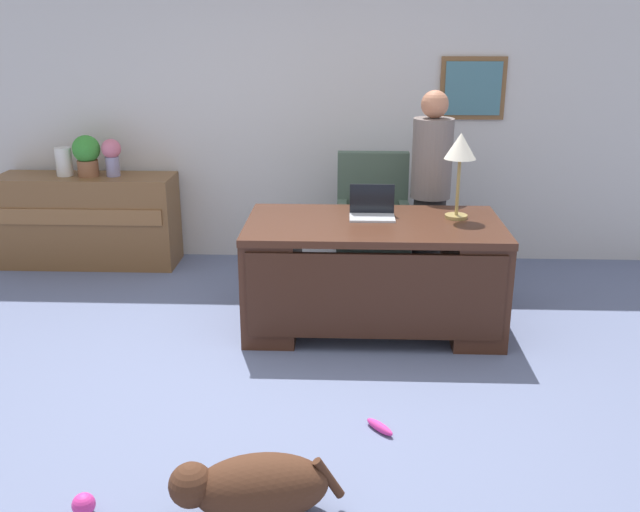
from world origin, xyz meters
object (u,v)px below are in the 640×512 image
laptop (372,209)px  vase_empty (64,162)px  desk_lamp (460,152)px  potted_plant (87,154)px  dog_toy_ball (84,504)px  armchair (372,225)px  dog_lying (253,487)px  vase_with_flowers (112,155)px  person_standing (430,190)px  credenza (89,220)px  desk (373,272)px  dog_toy_bone (380,427)px

laptop → vase_empty: size_ratio=1.29×
desk_lamp → potted_plant: desk_lamp is taller
vase_empty → dog_toy_ball: bearing=-68.7°
laptop → desk_lamp: size_ratio=0.53×
armchair → dog_lying: 3.18m
vase_with_flowers → vase_empty: 0.44m
vase_with_flowers → person_standing: bearing=-10.3°
desk_lamp → vase_with_flowers: desk_lamp is taller
laptop → credenza: bearing=155.1°
person_standing → vase_empty: (-3.17, 0.50, 0.11)m
dog_toy_ball → vase_with_flowers: bearing=104.7°
desk_lamp → person_standing: bearing=99.3°
desk → credenza: 2.85m
armchair → potted_plant: (-2.51, 0.31, 0.53)m
dog_toy_bone → credenza: bearing=133.2°
desk_lamp → dog_toy_bone: size_ratio=3.07×
desk → dog_toy_bone: (0.00, -1.37, -0.40)m
dog_lying → laptop: 2.42m
person_standing → laptop: person_standing is taller
vase_with_flowers → potted_plant: size_ratio=0.91×
armchair → dog_toy_ball: 3.44m
potted_plant → person_standing: bearing=-9.6°
person_standing → potted_plant: (-2.96, 0.50, 0.18)m
vase_empty → person_standing: bearing=-8.9°
credenza → dog_toy_ball: credenza is taller
dog_lying → dog_toy_bone: bearing=50.2°
vase_empty → dog_lying: bearing=-58.4°
vase_empty → dog_toy_ball: size_ratio=2.35×
dog_lying → potted_plant: 3.99m
person_standing → dog_toy_ball: size_ratio=15.35×
desk_lamp → vase_empty: desk_lamp is taller
vase_with_flowers → potted_plant: bearing=180.0°
potted_plant → dog_toy_ball: size_ratio=3.41×
person_standing → dog_lying: size_ratio=2.09×
person_standing → dog_toy_bone: 2.39m
dog_lying → credenza: bearing=119.6°
dog_lying → vase_empty: size_ratio=3.13×
laptop → dog_toy_ball: (-1.35, -2.26, -0.79)m
desk_lamp → vase_empty: size_ratio=2.44×
laptop → desk_lamp: 0.73m
armchair → laptop: (-0.04, -0.86, 0.36)m
dog_lying → laptop: (0.58, 2.24, 0.69)m
vase_empty → desk_lamp: bearing=-19.7°
armchair → dog_toy_bone: bearing=-90.6°
laptop → vase_empty: (-2.68, 1.17, 0.10)m
dog_toy_ball → person_standing: bearing=58.0°
potted_plant → credenza: bearing=-178.3°
person_standing → dog_lying: person_standing is taller
laptop → vase_empty: bearing=156.4°
desk → armchair: 1.02m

